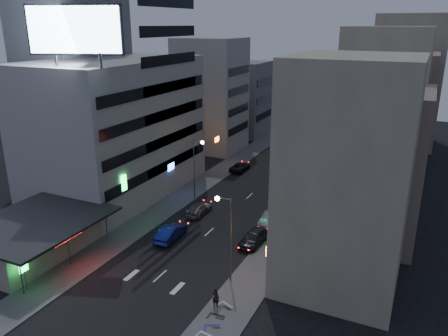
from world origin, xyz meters
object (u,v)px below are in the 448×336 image
Objects in this scene: person at (216,297)px; parked_car_right_near at (254,237)px; scooter_silver_b at (234,302)px; scooter_blue at (220,318)px; scooter_black_b at (226,310)px; parked_car_right_mid at (271,218)px; parked_car_left at (240,167)px; road_car_blue at (171,233)px; scooter_silver_a at (214,330)px; road_car_silver at (199,209)px; parked_car_right_far at (292,184)px.

parked_car_right_near is at bearing -81.17° from person.
scooter_blue is at bearing -160.70° from scooter_silver_b.
scooter_black_b is (2.50, -12.30, -0.08)m from parked_car_right_near.
scooter_blue is at bearing -81.08° from parked_car_right_mid.
scooter_black_b is at bearing -80.73° from parked_car_right_mid.
parked_car_left is 2.52× the size of scooter_blue.
road_car_blue is 16.44m from scooter_silver_a.
road_car_silver reaches higher than scooter_silver_a.
person reaches higher than scooter_silver_a.
road_car_silver is 21.17m from scooter_blue.
road_car_silver is 2.54× the size of person.
scooter_silver_a is 2.53m from scooter_black_b.
parked_car_right_mid is at bearing -83.04° from person.
parked_car_right_far reaches higher than scooter_silver_b.
scooter_black_b is at bearing 111.89° from parked_car_left.
road_car_silver is (-7.91, -13.17, -0.13)m from parked_car_right_far.
parked_car_right_near is 2.47× the size of scooter_silver_b.
road_car_silver is 2.46× the size of scooter_silver_a.
person reaches higher than scooter_black_b.
scooter_silver_b is at bearing 125.92° from road_car_silver.
road_car_blue is (2.54, -24.70, 0.17)m from parked_car_left.
person is at bearing 135.25° from road_car_blue.
scooter_blue is at bearing 15.15° from scooter_silver_a.
parked_car_left is 2.37× the size of scooter_silver_b.
scooter_blue is (11.07, -10.55, -0.13)m from road_car_blue.
parked_car_left is at bearing -66.89° from person.
parked_car_right_far is at bearing -122.23° from road_car_silver.
road_car_silver is at bearing 8.36° from scooter_blue.
parked_car_right_near is 13.64m from scooter_blue.
parked_car_right_near reaches higher than parked_car_right_mid.
road_car_blue is (-8.53, -8.23, 0.01)m from parked_car_right_mid.
parked_car_right_near is 8.99m from road_car_blue.
person is at bearing 110.41° from parked_car_left.
parked_car_right_far is at bearing -113.09° from road_car_blue.
scooter_black_b reaches higher than parked_car_left.
scooter_silver_b is (2.64, -11.03, -0.10)m from parked_car_right_near.
scooter_black_b reaches higher than scooter_silver_a.
parked_car_right_far is at bearing 96.40° from parked_car_right_mid.
parked_car_right_mid is 19.84m from parked_car_left.
person is at bearing 32.48° from scooter_silver_a.
road_car_blue is at bearing -156.99° from parked_car_right_near.
parked_car_right_far is 2.72× the size of scooter_black_b.
road_car_blue reaches higher than scooter_blue.
parked_car_right_near is at bearing 18.04° from scooter_silver_a.
road_car_blue is 13.03m from person.
scooter_silver_a is 0.96× the size of scooter_silver_b.
road_car_blue is 2.69× the size of scooter_blue.
road_car_silver is at bearing 31.61° from scooter_black_b.
scooter_silver_a is at bearing 130.18° from road_car_blue.
parked_car_right_mid is at bearing 94.54° from parked_car_right_near.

